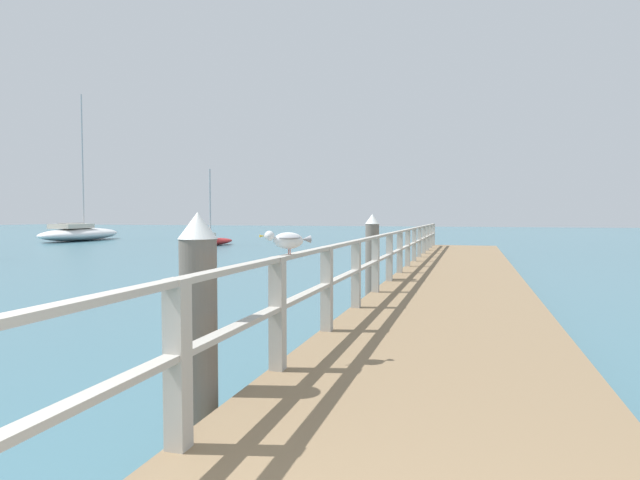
# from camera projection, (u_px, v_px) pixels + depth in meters

# --- Properties ---
(pier_deck) EXTENTS (2.71, 23.54, 0.38)m
(pier_deck) POSITION_uv_depth(u_px,v_px,m) (456.00, 283.00, 11.61)
(pier_deck) COLOR #846B4C
(pier_deck) RESTS_ON ground_plane
(pier_railing) EXTENTS (0.12, 22.06, 0.97)m
(pier_railing) POSITION_uv_depth(u_px,v_px,m) (400.00, 247.00, 11.93)
(pier_railing) COLOR #B2ADA3
(pier_railing) RESTS_ON pier_deck
(dock_piling_near) EXTENTS (0.29, 0.29, 1.73)m
(dock_piling_near) POSITION_uv_depth(u_px,v_px,m) (199.00, 326.00, 3.90)
(dock_piling_near) COLOR #6B6056
(dock_piling_near) RESTS_ON ground_plane
(dock_piling_far) EXTENTS (0.29, 0.29, 1.73)m
(dock_piling_far) POSITION_uv_depth(u_px,v_px,m) (372.00, 256.00, 10.69)
(dock_piling_far) COLOR #6B6056
(dock_piling_far) RESTS_ON ground_plane
(seagull_foreground) EXTENTS (0.41, 0.32, 0.21)m
(seagull_foreground) POSITION_uv_depth(u_px,v_px,m) (287.00, 240.00, 4.66)
(seagull_foreground) COLOR white
(seagull_foreground) RESTS_ON pier_railing
(boat_0) EXTENTS (2.13, 4.27, 4.31)m
(boat_0) POSITION_uv_depth(u_px,v_px,m) (207.00, 241.00, 29.14)
(boat_0) COLOR red
(boat_0) RESTS_ON ground_plane
(boat_3) EXTENTS (3.49, 7.87, 9.86)m
(boat_3) POSITION_uv_depth(u_px,v_px,m) (80.00, 233.00, 34.97)
(boat_3) COLOR white
(boat_3) RESTS_ON ground_plane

